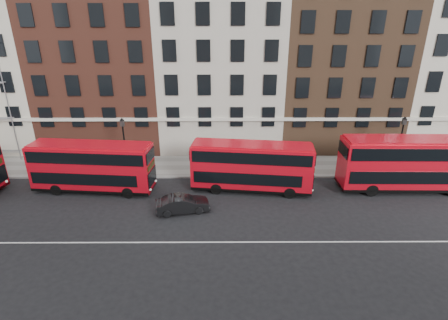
{
  "coord_description": "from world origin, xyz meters",
  "views": [
    {
      "loc": [
        0.15,
        -21.25,
        13.87
      ],
      "look_at": [
        0.28,
        5.0,
        3.0
      ],
      "focal_mm": 28.0,
      "sensor_mm": 36.0,
      "label": 1
    }
  ],
  "objects_px": {
    "bus_d": "(407,163)",
    "car_front": "(183,204)",
    "bus_c": "(251,166)",
    "bus_b": "(92,166)"
  },
  "relations": [
    {
      "from": "bus_c",
      "to": "bus_d",
      "type": "distance_m",
      "value": 13.07
    },
    {
      "from": "bus_d",
      "to": "car_front",
      "type": "distance_m",
      "value": 18.93
    },
    {
      "from": "bus_b",
      "to": "bus_c",
      "type": "height_order",
      "value": "bus_b"
    },
    {
      "from": "bus_d",
      "to": "bus_b",
      "type": "bearing_deg",
      "value": -179.25
    },
    {
      "from": "bus_d",
      "to": "bus_c",
      "type": "bearing_deg",
      "value": -179.26
    },
    {
      "from": "bus_c",
      "to": "car_front",
      "type": "xyz_separation_m",
      "value": [
        -5.43,
        -3.58,
        -1.59
      ]
    },
    {
      "from": "bus_c",
      "to": "bus_d",
      "type": "bearing_deg",
      "value": 7.12
    },
    {
      "from": "bus_b",
      "to": "bus_c",
      "type": "relative_size",
      "value": 1.0
    },
    {
      "from": "bus_b",
      "to": "bus_d",
      "type": "relative_size",
      "value": 0.92
    },
    {
      "from": "bus_d",
      "to": "car_front",
      "type": "bearing_deg",
      "value": -168.29
    }
  ]
}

